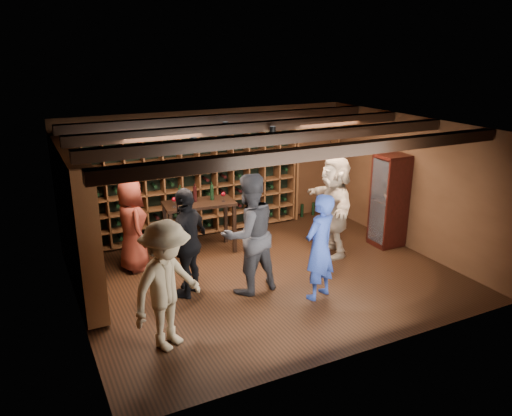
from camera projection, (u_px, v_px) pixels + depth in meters
name	position (u px, v px, depth m)	size (l,w,h in m)	color
ground	(267.00, 275.00, 8.42)	(6.00, 6.00, 0.00)	black
room_shell	(266.00, 132.00, 7.71)	(6.00, 6.00, 6.00)	#4C2E1A
wine_rack_back	(189.00, 181.00, 9.83)	(4.65, 0.30, 2.20)	brown
wine_rack_left	(77.00, 222.00, 7.58)	(0.30, 2.65, 2.20)	brown
crate_shelf	(316.00, 147.00, 10.92)	(1.20, 0.32, 2.07)	brown
display_cabinet	(389.00, 202.00, 9.47)	(0.55, 0.50, 1.75)	black
man_blue_shirt	(320.00, 247.00, 7.46)	(0.60, 0.40, 1.65)	navy
man_grey_suit	(249.00, 234.00, 7.63)	(0.93, 0.72, 1.90)	black
guest_red_floral	(132.00, 225.00, 8.44)	(0.78, 0.51, 1.59)	maroon
guest_woman_black	(188.00, 243.00, 7.54)	(1.01, 0.42, 1.72)	black
guest_khaki	(167.00, 286.00, 6.20)	(1.10, 0.63, 1.71)	gray
guest_beige	(334.00, 206.00, 9.04)	(1.71, 0.54, 1.84)	tan
tasting_table	(199.00, 209.00, 9.15)	(1.34, 0.76, 1.25)	black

